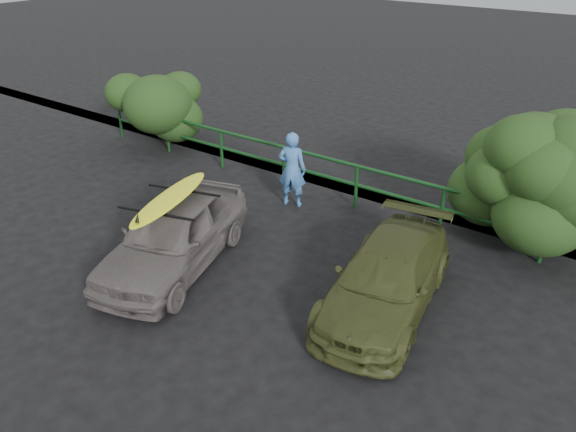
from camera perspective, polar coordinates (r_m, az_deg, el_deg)
name	(u,v)px	position (r m, az deg, el deg)	size (l,w,h in m)	color
ground	(160,298)	(9.99, -12.90, -8.11)	(80.00, 80.00, 0.00)	black
guardrail	(319,176)	(13.05, 3.12, 4.12)	(14.00, 0.08, 1.04)	#124218
shrub_left	(182,116)	(16.08, -10.76, 9.96)	(3.20, 2.40, 1.92)	#244318
shrub_right	(560,193)	(11.60, 25.88, 2.11)	(3.20, 2.40, 2.52)	#244318
sedan	(174,235)	(10.49, -11.52, -1.86)	(1.55, 3.85, 1.31)	#5F5855
olive_vehicle	(387,278)	(9.40, 9.98, -6.26)	(1.53, 3.76, 1.09)	#3E441E
man	(292,169)	(12.49, 0.42, 4.76)	(0.63, 0.41, 1.73)	#4179C3
roof_rack	(170,201)	(10.17, -11.87, 1.47)	(1.48, 1.04, 0.05)	black
surfboard	(170,198)	(10.15, -11.91, 1.78)	(0.51, 2.44, 0.07)	#EBF219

